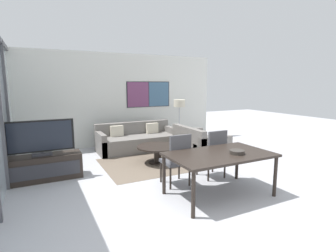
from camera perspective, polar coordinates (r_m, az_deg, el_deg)
The scene contains 13 objects.
ground_plane at distance 4.02m, azimuth 11.46°, elevation -18.93°, with size 24.00×24.00×0.00m, color #B2B2B7.
wall_back at distance 8.22m, azimuth -10.85°, elevation 5.67°, with size 6.64×0.09×2.80m.
area_rug at distance 6.38m, azimuth -2.24°, elevation -7.95°, with size 2.57×1.91×0.01m.
tv_console at distance 5.77m, azimuth -25.53°, elevation -8.17°, with size 1.43×0.49×0.50m.
television at distance 5.64m, azimuth -25.94°, elevation -2.35°, with size 1.22×0.20×0.69m.
sofa_main at distance 7.61m, azimuth -6.82°, elevation -3.18°, with size 2.25×0.94×0.77m.
sofa_side at distance 7.05m, azimuth 6.59°, elevation -4.16°, with size 0.94×1.45×0.77m.
coffee_table at distance 6.30m, azimuth -2.26°, elevation -5.28°, with size 0.99×0.99×0.41m.
dining_table at distance 4.49m, azimuth 11.17°, elevation -6.65°, with size 1.74×1.05×0.73m.
dining_chair_left at distance 4.86m, azimuth 2.03°, elevation -6.84°, with size 0.46×0.46×0.98m.
dining_chair_centre at distance 5.33m, azimuth 9.92°, elevation -5.54°, with size 0.46×0.46×0.98m.
fruit_bowl at distance 4.50m, azimuth 14.79°, elevation -5.44°, with size 0.25×0.25×0.06m.
floor_lamp at distance 8.10m, azimuth 2.49°, elevation 4.25°, with size 0.35×0.35×1.40m.
Camera 1 is at (-2.25, -2.75, 1.88)m, focal length 28.00 mm.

